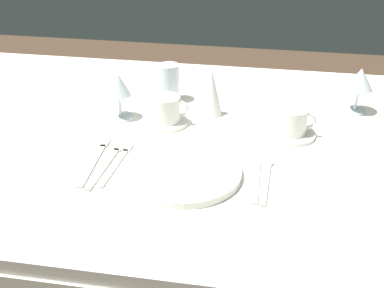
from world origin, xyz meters
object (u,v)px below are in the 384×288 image
Objects in this scene: dinner_plate at (183,172)px; dinner_knife at (256,178)px; napkin_folded at (211,92)px; fork_salad at (95,159)px; drink_tumbler at (169,83)px; wine_glass_left at (360,81)px; spoon_soup at (267,174)px; coffee_cup_right at (167,109)px; coffee_cup_left at (292,121)px; fork_inner at (107,163)px; fork_outer at (118,162)px; wine_glass_centre at (119,87)px.

dinner_plate is 0.17m from dinner_knife.
napkin_folded reaches higher than dinner_plate.
drink_tumbler is (0.11, 0.39, 0.06)m from fork_salad.
napkin_folded is at bearing -29.48° from drink_tumbler.
fork_salad is 1.69× the size of wine_glass_left.
spoon_soup reaches higher than fork_salad.
spoon_soup is at bearing 38.71° from dinner_knife.
coffee_cup_right is at bearing -161.92° from wine_glass_left.
dinner_plate is 0.28m from coffee_cup_right.
drink_tumbler is (-0.38, 0.17, 0.01)m from coffee_cup_left.
napkin_folded reaches higher than fork_inner.
coffee_cup_right is 0.17m from drink_tumbler.
fork_salad is (-0.06, 0.00, 0.00)m from fork_outer.
wine_glass_left is 1.17× the size of drink_tumbler.
coffee_cup_left is (0.06, 0.21, 0.04)m from spoon_soup.
dinner_plate is 0.44m from drink_tumbler.
coffee_cup_right is at bearing 110.16° from dinner_plate.
wine_glass_centre is at bearing -166.75° from wine_glass_left.
fork_outer is 0.34m from dinner_knife.
coffee_cup_left is at bearing -24.91° from drink_tumbler.
wine_glass_centre reaches higher than coffee_cup_right.
dinner_knife is at bearing -109.29° from coffee_cup_left.
dinner_plate is at bearing -169.96° from spoon_soup.
fork_outer is 0.38m from napkin_folded.
wine_glass_left is (0.19, 0.19, 0.05)m from coffee_cup_left.
fork_salad is at bearing -148.99° from wine_glass_left.
wine_glass_centre is (-0.14, 0.02, 0.05)m from coffee_cup_right.
wine_glass_left is at bearing 12.38° from napkin_folded.
fork_outer and dinner_knife have the same top height.
drink_tumbler is at bearing 79.82° from fork_inner.
fork_salad is 0.27m from coffee_cup_right.
coffee_cup_right is at bearing -144.18° from napkin_folded.
napkin_folded is (-0.15, 0.33, 0.07)m from dinner_knife.
dinner_knife is 1.55× the size of napkin_folded.
fork_outer is 1.47× the size of napkin_folded.
dinner_plate is 2.38× the size of drink_tumbler.
dinner_plate is at bearing -73.70° from drink_tumbler.
dinner_knife is at bearing -65.18° from napkin_folded.
fork_salad is 0.26m from wine_glass_centre.
coffee_cup_right is at bearing -80.19° from drink_tumbler.
wine_glass_centre is at bearing 173.89° from coffee_cup_right.
fork_salad is 1.60× the size of napkin_folded.
napkin_folded reaches higher than coffee_cup_left.
fork_outer is 2.02× the size of coffee_cup_right.
fork_salad is (-0.23, 0.03, -0.01)m from dinner_plate.
dinner_plate is 1.22× the size of fork_inner.
drink_tumbler is at bearing 52.28° from wine_glass_centre.
drink_tumbler is at bearing 74.77° from fork_salad.
fork_inner is at bearing 179.09° from dinner_knife.
wine_glass_centre is at bearing 104.96° from fork_outer.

